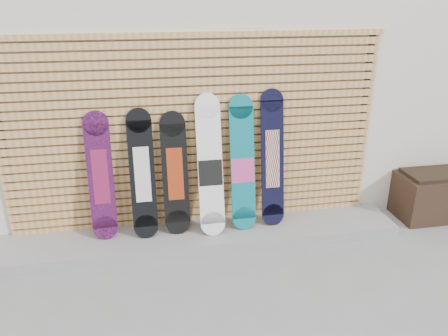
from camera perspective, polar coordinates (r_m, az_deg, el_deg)
The scene contains 10 objects.
ground at distance 4.60m, azimuth -0.04°, elevation -13.50°, with size 80.00×80.00×0.00m, color gray.
building at distance 7.33m, azimuth -1.17°, elevation 15.17°, with size 12.00×5.00×3.60m, color silver.
concrete_step at distance 5.11m, azimuth -3.10°, elevation -8.75°, with size 4.60×0.70×0.12m, color gray.
slat_wall at distance 4.91m, azimuth -3.82°, elevation 4.60°, with size 4.26×0.08×2.29m.
snowboard_0 at distance 4.89m, azimuth -15.82°, elevation -1.11°, with size 0.27×0.27×1.41m.
snowboard_1 at distance 4.83m, azimuth -10.61°, elevation -0.84°, with size 0.27×0.33×1.42m.
snowboard_2 at distance 4.86m, azimuth -6.39°, elevation -0.77°, with size 0.28×0.30×1.37m.
snowboard_3 at distance 4.82m, azimuth -1.83°, elevation 0.17°, with size 0.28×0.41×1.55m.
snowboard_4 at distance 4.92m, azimuth 2.44°, elevation 0.46°, with size 0.28×0.34×1.52m.
snowboard_5 at distance 5.01m, azimuth 6.34°, elevation 1.18°, with size 0.26×0.30×1.57m.
Camera 1 is at (-0.67, -3.68, 2.67)m, focal length 35.00 mm.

